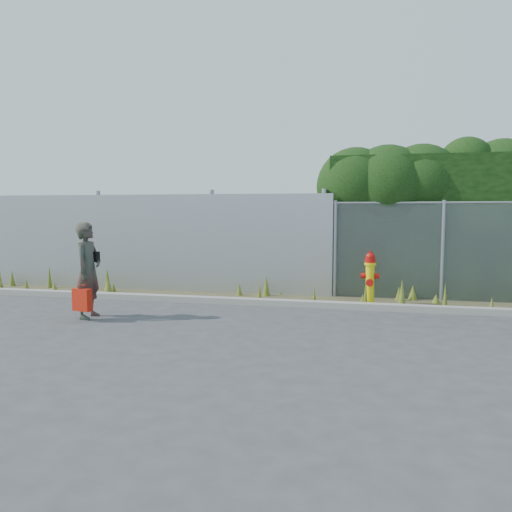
{
  "coord_description": "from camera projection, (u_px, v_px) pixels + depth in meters",
  "views": [
    {
      "loc": [
        1.72,
        -7.59,
        1.86
      ],
      "look_at": [
        -0.3,
        1.4,
        1.0
      ],
      "focal_mm": 35.0,
      "sensor_mm": 36.0,
      "label": 1
    }
  ],
  "objects": [
    {
      "name": "fire_hydrant",
      "position": [
        370.0,
        279.0,
        9.64
      ],
      "size": [
        0.36,
        0.32,
        1.06
      ],
      "rotation": [
        0.0,
        0.0,
        -0.01
      ],
      "color": "yellow",
      "rests_on": "ground"
    },
    {
      "name": "weed_strip",
      "position": [
        293.0,
        294.0,
        10.21
      ],
      "size": [
        16.0,
        1.33,
        0.55
      ],
      "color": "#453F27",
      "rests_on": "ground"
    },
    {
      "name": "chainlink_fence",
      "position": [
        499.0,
        252.0,
        9.82
      ],
      "size": [
        6.5,
        0.07,
        2.05
      ],
      "color": "gray",
      "rests_on": "ground"
    },
    {
      "name": "corrugated_fence",
      "position": [
        146.0,
        243.0,
        11.45
      ],
      "size": [
        8.5,
        0.21,
        2.3
      ],
      "color": "#A3A6AA",
      "rests_on": "ground"
    },
    {
      "name": "ground",
      "position": [
        255.0,
        327.0,
        7.92
      ],
      "size": [
        80.0,
        80.0,
        0.0
      ],
      "primitive_type": "plane",
      "color": "#3B3B3E",
      "rests_on": "ground"
    },
    {
      "name": "red_tote_bag",
      "position": [
        82.0,
        300.0,
        8.33
      ],
      "size": [
        0.34,
        0.13,
        0.44
      ],
      "rotation": [
        0.0,
        0.0,
        -0.23
      ],
      "color": "#A52C09"
    },
    {
      "name": "curb",
      "position": [
        276.0,
        303.0,
        9.67
      ],
      "size": [
        16.0,
        0.22,
        0.12
      ],
      "primitive_type": "cube",
      "color": "gray",
      "rests_on": "ground"
    },
    {
      "name": "woman",
      "position": [
        88.0,
        270.0,
        8.54
      ],
      "size": [
        0.4,
        0.6,
        1.65
      ],
      "primitive_type": "imported",
      "rotation": [
        0.0,
        0.0,
        1.58
      ],
      "color": "#0E5940",
      "rests_on": "ground"
    },
    {
      "name": "hedge",
      "position": [
        482.0,
        205.0,
        10.73
      ],
      "size": [
        7.63,
        2.09,
        3.66
      ],
      "color": "black",
      "rests_on": "ground"
    },
    {
      "name": "black_shoulder_bag",
      "position": [
        92.0,
        257.0,
        8.62
      ],
      "size": [
        0.24,
        0.1,
        0.18
      ],
      "rotation": [
        0.0,
        0.0,
        -0.13
      ],
      "color": "black"
    }
  ]
}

